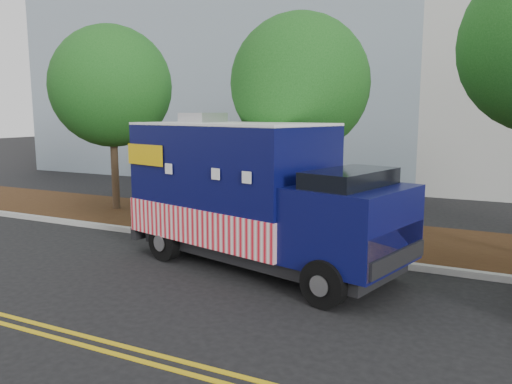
% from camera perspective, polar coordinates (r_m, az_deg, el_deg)
% --- Properties ---
extents(ground, '(120.00, 120.00, 0.00)m').
position_cam_1_polar(ground, '(11.75, -1.26, -8.40)').
color(ground, black).
rests_on(ground, ground).
extents(curb, '(120.00, 0.18, 0.15)m').
position_cam_1_polar(curb, '(12.94, 1.60, -6.42)').
color(curb, '#9E9E99').
rests_on(curb, ground).
extents(mulch_strip, '(120.00, 4.00, 0.15)m').
position_cam_1_polar(mulch_strip, '(14.82, 4.99, -4.47)').
color(mulch_strip, black).
rests_on(mulch_strip, ground).
extents(centerline_near, '(120.00, 0.10, 0.01)m').
position_cam_1_polar(centerline_near, '(8.32, -16.10, -16.27)').
color(centerline_near, gold).
rests_on(centerline_near, ground).
extents(centerline_far, '(120.00, 0.10, 0.01)m').
position_cam_1_polar(centerline_far, '(8.16, -17.33, -16.86)').
color(centerline_far, gold).
rests_on(centerline_far, ground).
extents(tree_a, '(4.16, 4.16, 6.51)m').
position_cam_1_polar(tree_a, '(18.28, -16.21, 11.47)').
color(tree_a, '#38281C').
rests_on(tree_a, ground).
extents(tree_b, '(3.76, 3.76, 6.18)m').
position_cam_1_polar(tree_b, '(13.82, 5.04, 12.19)').
color(tree_b, '#38281C').
rests_on(tree_b, ground).
extents(sign_post, '(0.06, 0.06, 2.40)m').
position_cam_1_polar(sign_post, '(13.62, -4.57, -0.82)').
color(sign_post, '#473828').
rests_on(sign_post, ground).
extents(food_truck, '(7.07, 4.03, 3.52)m').
position_cam_1_polar(food_truck, '(11.48, -0.61, -0.62)').
color(food_truck, black).
rests_on(food_truck, ground).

